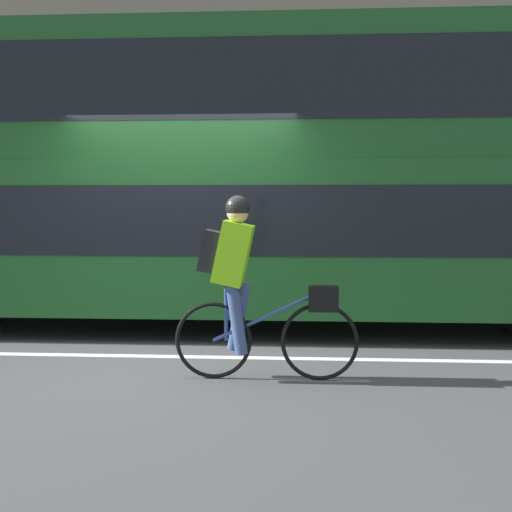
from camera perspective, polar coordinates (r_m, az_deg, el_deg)
The scene contains 7 objects.
ground_plane at distance 7.17m, azimuth -7.07°, elevation -8.26°, with size 80.00×80.00×0.00m, color #424244.
road_center_line at distance 7.30m, azimuth -6.85°, elevation -7.98°, with size 50.00×0.14×0.01m, color silver.
sidewalk_curb at distance 11.71m, azimuth -2.61°, elevation -2.98°, with size 60.00×1.93×0.16m.
building_facade at distance 12.85m, azimuth -2.06°, elevation 12.23°, with size 60.00×0.30×6.67m.
bus at distance 8.88m, azimuth -1.44°, elevation 7.05°, with size 11.11×2.47×3.57m.
cyclist_on_bike at distance 6.22m, azimuth -0.75°, elevation -2.00°, with size 1.62×0.32×1.61m.
trash_bin at distance 11.49m, azimuth 2.40°, elevation -0.67°, with size 0.56×0.56×0.82m.
Camera 1 is at (1.37, -6.86, 1.54)m, focal length 50.00 mm.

